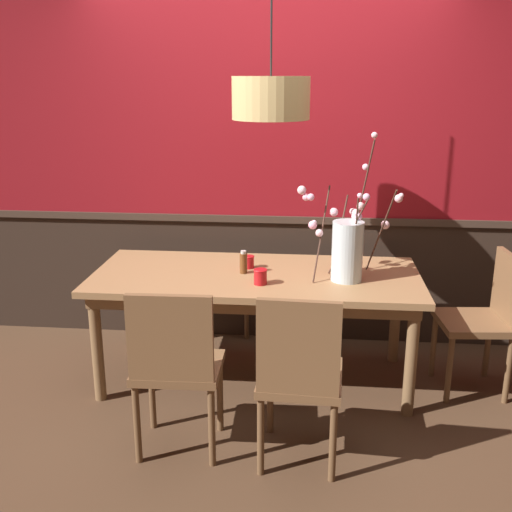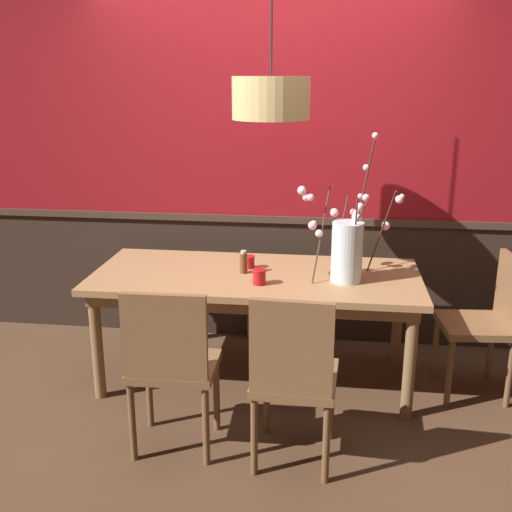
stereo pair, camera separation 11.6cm
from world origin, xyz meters
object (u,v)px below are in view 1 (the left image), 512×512
(chair_head_east_end, at_px, (485,315))
(pendant_lamp, at_px, (271,98))
(chair_near_side_left, at_px, (175,362))
(candle_holder_nearer_center, at_px, (249,262))
(dining_table, at_px, (256,285))
(chair_near_side_right, at_px, (300,372))
(chair_far_side_left, at_px, (222,263))
(condiment_bottle, at_px, (244,262))
(candle_holder_nearer_edge, at_px, (260,277))
(vase_with_blossoms, at_px, (347,249))

(chair_head_east_end, height_order, pendant_lamp, pendant_lamp)
(chair_near_side_left, xyz_separation_m, candle_holder_nearer_center, (0.27, 0.96, 0.24))
(pendant_lamp, bearing_deg, candle_holder_nearer_center, 155.96)
(chair_head_east_end, bearing_deg, dining_table, -179.96)
(chair_near_side_left, height_order, pendant_lamp, pendant_lamp)
(chair_near_side_right, xyz_separation_m, candle_holder_nearer_center, (-0.36, 1.00, 0.25))
(chair_far_side_left, xyz_separation_m, candle_holder_nearer_center, (0.29, -0.75, 0.25))
(chair_near_side_right, height_order, pendant_lamp, pendant_lamp)
(chair_near_side_right, bearing_deg, chair_near_side_left, 176.92)
(dining_table, bearing_deg, condiment_bottle, 177.63)
(chair_near_side_right, relative_size, chair_head_east_end, 1.06)
(chair_head_east_end, bearing_deg, condiment_bottle, 179.91)
(chair_near_side_right, height_order, candle_holder_nearer_edge, chair_near_side_right)
(dining_table, height_order, condiment_bottle, condiment_bottle)
(chair_head_east_end, relative_size, candle_holder_nearer_center, 10.84)
(pendant_lamp, bearing_deg, chair_near_side_right, -76.87)
(chair_near_side_right, bearing_deg, candle_holder_nearer_center, 109.64)
(chair_far_side_left, height_order, candle_holder_nearer_center, chair_far_side_left)
(chair_far_side_left, height_order, vase_with_blossoms, vase_with_blossoms)
(chair_far_side_left, relative_size, candle_holder_nearer_edge, 9.86)
(chair_head_east_end, relative_size, condiment_bottle, 6.12)
(candle_holder_nearer_edge, bearing_deg, chair_head_east_end, 8.32)
(chair_near_side_left, bearing_deg, candle_holder_nearer_center, 74.12)
(vase_with_blossoms, bearing_deg, chair_far_side_left, 134.47)
(chair_far_side_left, distance_m, vase_with_blossoms, 1.35)
(candle_holder_nearer_edge, bearing_deg, dining_table, 102.76)
(dining_table, distance_m, vase_with_blossoms, 0.62)
(chair_near_side_left, relative_size, condiment_bottle, 6.37)
(dining_table, distance_m, candle_holder_nearer_edge, 0.24)
(chair_near_side_left, distance_m, candle_holder_nearer_edge, 0.80)
(chair_far_side_left, relative_size, candle_holder_nearer_center, 11.15)
(chair_near_side_left, height_order, chair_far_side_left, chair_near_side_left)
(chair_far_side_left, bearing_deg, chair_near_side_right, -69.70)
(candle_holder_nearer_edge, bearing_deg, chair_near_side_right, -69.70)
(chair_near_side_left, height_order, chair_near_side_right, chair_near_side_right)
(condiment_bottle, bearing_deg, pendant_lamp, 14.07)
(vase_with_blossoms, relative_size, condiment_bottle, 5.98)
(chair_far_side_left, distance_m, candle_holder_nearer_center, 0.84)
(vase_with_blossoms, bearing_deg, pendant_lamp, 167.07)
(vase_with_blossoms, distance_m, candle_holder_nearer_edge, 0.55)
(vase_with_blossoms, distance_m, condiment_bottle, 0.65)
(chair_near_side_right, xyz_separation_m, pendant_lamp, (-0.22, 0.93, 1.27))
(vase_with_blossoms, xyz_separation_m, pendant_lamp, (-0.47, 0.11, 0.87))
(candle_holder_nearer_edge, height_order, condiment_bottle, condiment_bottle)
(dining_table, bearing_deg, chair_near_side_right, -71.34)
(dining_table, distance_m, chair_near_side_left, 0.93)
(chair_near_side_left, distance_m, candle_holder_nearer_center, 1.03)
(chair_near_side_left, distance_m, condiment_bottle, 0.94)
(candle_holder_nearer_center, height_order, candle_holder_nearer_edge, candle_holder_nearer_edge)
(chair_head_east_end, height_order, condiment_bottle, chair_head_east_end)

